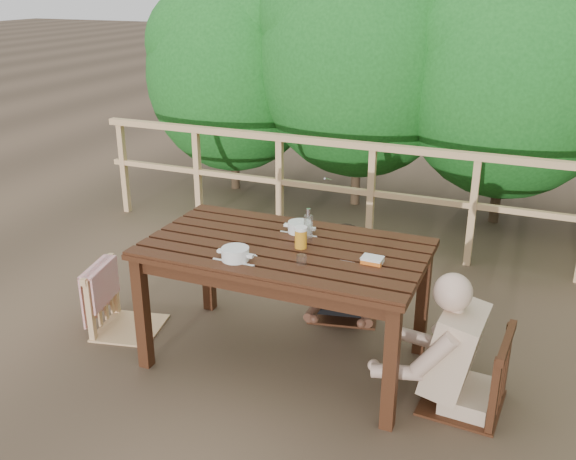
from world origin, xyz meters
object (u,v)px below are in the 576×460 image
at_px(chair_right, 469,334).
at_px(table, 285,305).
at_px(tumbler, 301,261).
at_px(chair_left, 125,272).
at_px(butter_tub, 372,261).
at_px(soup_far, 300,228).
at_px(beer_glass, 301,239).
at_px(soup_near, 235,255).
at_px(diner_right, 479,304).
at_px(woman, 348,241).
at_px(chair_far, 346,251).
at_px(bottle, 308,226).

bearing_deg(chair_right, table, -88.33).
xyz_separation_m(table, tumbler, (0.20, -0.22, 0.44)).
relative_size(chair_left, butter_tub, 7.31).
xyz_separation_m(table, soup_far, (0.00, 0.24, 0.44)).
relative_size(soup_far, tumbler, 3.59).
distance_m(beer_glass, tumbler, 0.25).
bearing_deg(butter_tub, beer_glass, 175.59).
xyz_separation_m(soup_near, soup_far, (0.19, 0.55, -0.00)).
xyz_separation_m(table, diner_right, (1.19, -0.04, 0.28)).
relative_size(chair_left, diner_right, 0.68).
height_order(diner_right, butter_tub, diner_right).
xyz_separation_m(diner_right, soup_near, (-1.37, -0.27, 0.17)).
distance_m(table, diner_right, 1.22).
relative_size(table, chair_left, 1.90).
xyz_separation_m(table, butter_tub, (0.57, -0.05, 0.43)).
bearing_deg(woman, tumbler, 80.20).
bearing_deg(chair_far, table, -113.92).
relative_size(diner_right, bottle, 5.78).
bearing_deg(table, butter_tub, -5.01).
relative_size(woman, diner_right, 0.85).
distance_m(chair_left, bottle, 1.38).
relative_size(tumbler, butter_tub, 0.58).
height_order(chair_left, woman, woman).
relative_size(chair_left, soup_far, 3.53).
height_order(chair_far, diner_right, diner_right).
relative_size(soup_far, bottle, 1.11).
relative_size(bottle, tumbler, 3.24).
relative_size(chair_left, chair_right, 0.97).
xyz_separation_m(soup_far, bottle, (0.11, -0.13, 0.07)).
distance_m(table, bottle, 0.54).
bearing_deg(chair_left, tumbler, -108.19).
height_order(chair_far, tumbler, chair_far).
bearing_deg(chair_far, soup_near, -119.55).
distance_m(diner_right, soup_near, 1.41).
height_order(soup_near, tumbler, soup_near).
relative_size(diner_right, tumbler, 18.75).
bearing_deg(chair_left, soup_far, -87.29).
bearing_deg(diner_right, chair_right, 93.89).
bearing_deg(beer_glass, butter_tub, -6.36).
xyz_separation_m(diner_right, beer_glass, (-1.08, 0.05, 0.20)).
bearing_deg(beer_glass, woman, 85.55).
bearing_deg(woman, diner_right, 129.42).
bearing_deg(butter_tub, table, 176.95).
relative_size(diner_right, soup_far, 5.22).
bearing_deg(tumbler, chair_left, 174.08).
bearing_deg(soup_near, bottle, 55.53).
height_order(chair_far, chair_right, chair_far).
height_order(chair_right, woman, woman).
distance_m(soup_far, tumbler, 0.50).
xyz_separation_m(beer_glass, bottle, (0.01, 0.11, 0.04)).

